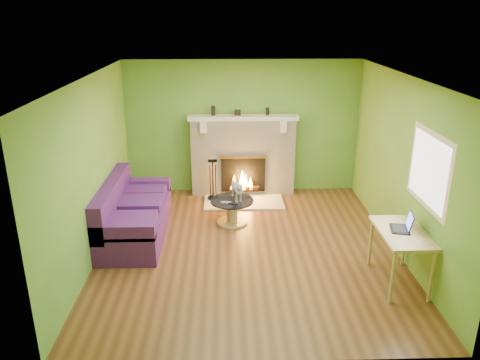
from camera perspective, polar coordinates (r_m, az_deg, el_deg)
The scene contains 22 objects.
floor at distance 7.30m, azimuth 1.03°, elevation -8.24°, with size 5.00×5.00×0.00m, color #573218.
ceiling at distance 6.49m, azimuth 1.17°, elevation 12.43°, with size 5.00×5.00×0.00m, color white.
wall_back at distance 9.19m, azimuth 0.33°, elevation 6.43°, with size 5.00×5.00×0.00m, color #548E2E.
wall_front at distance 4.49m, azimuth 2.68°, elevation -8.70°, with size 5.00×5.00×0.00m, color #548E2E.
wall_left at distance 7.04m, azimuth -17.51°, elevation 1.23°, with size 5.00×5.00×0.00m, color #548E2E.
wall_right at distance 7.25m, azimuth 19.16°, elevation 1.57°, with size 5.00×5.00×0.00m, color #548E2E.
window_frame at distance 6.38m, azimuth 22.05°, elevation 1.13°, with size 1.20×1.20×0.00m, color silver.
window_pane at distance 6.38m, azimuth 21.99°, elevation 1.13°, with size 1.06×1.06×0.00m, color white.
fireplace at distance 9.15m, azimuth 0.36°, elevation 2.94°, with size 2.10×0.46×1.58m.
hearth at distance 8.92m, azimuth 0.47°, elevation -2.68°, with size 1.50×0.75×0.03m, color beige.
mantel at distance 8.93m, azimuth 0.38°, elevation 7.62°, with size 2.10×0.28×0.08m, color silver.
sofa at distance 7.72m, azimuth -13.08°, elevation -4.22°, with size 0.93×2.06×0.92m.
coffee_table at distance 8.02m, azimuth -0.99°, elevation -3.63°, with size 0.74×0.74×0.42m.
desk at distance 6.49m, azimuth 19.13°, elevation -6.66°, with size 0.59×1.02×0.76m.
cat at distance 7.93m, azimuth -0.43°, elevation -1.15°, with size 0.20×0.56×0.35m, color slate, non-canonical shape.
remote_silver at distance 7.83m, azimuth -1.71°, elevation -2.74°, with size 0.17×0.04×0.02m, color #9A9A9C.
remote_black at distance 7.78m, azimuth -0.83°, elevation -2.91°, with size 0.16×0.04×0.02m, color black.
laptop at distance 6.44m, azimuth 19.02°, elevation -4.82°, with size 0.27×0.31×0.23m, color black, non-canonical shape.
fire_tools at distance 8.91m, azimuth -3.32°, elevation 0.10°, with size 0.21×0.21×0.80m, color black, non-canonical shape.
mantel_vase_left at distance 8.93m, azimuth -3.28°, elevation 8.44°, with size 0.08×0.08×0.18m, color black.
mantel_vase_right at distance 8.97m, azimuth 3.38°, elevation 8.35°, with size 0.07×0.07×0.14m, color black.
mantel_box at distance 8.94m, azimuth -0.30°, elevation 8.22°, with size 0.12×0.08×0.10m, color black.
Camera 1 is at (-0.33, -6.43, 3.45)m, focal length 35.00 mm.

